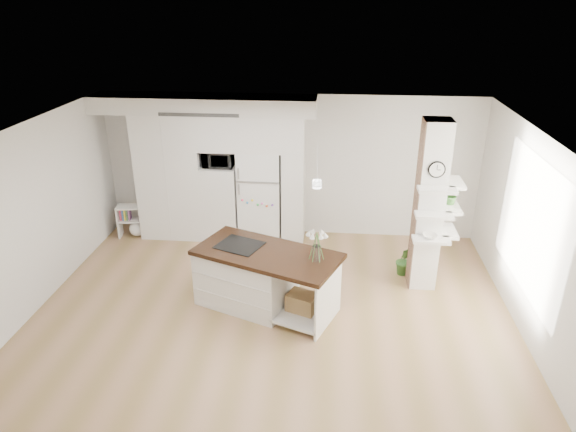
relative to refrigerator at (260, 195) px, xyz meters
name	(u,v)px	position (x,y,z in m)	size (l,w,h in m)	color
floor	(271,318)	(0.53, -2.68, -0.88)	(7.00, 6.00, 0.01)	tan
room	(269,200)	(0.53, -2.68, 0.98)	(7.04, 6.04, 2.72)	white
cabinet_wall	(210,161)	(-0.92, -0.01, 0.63)	(4.00, 0.71, 2.70)	white
refrigerator	(260,195)	(0.00, 0.00, 0.00)	(0.78, 0.69, 1.75)	white
column	(435,209)	(2.90, -1.55, 0.48)	(0.69, 0.90, 2.70)	silver
window	(531,226)	(4.00, -2.38, 0.62)	(2.40, 2.40, 0.00)	white
pendant_light	(401,181)	(2.23, -2.53, 1.24)	(0.12, 0.12, 0.10)	white
kitchen_island	(254,275)	(0.22, -2.31, -0.39)	(2.29, 1.69, 1.50)	white
bookshelf	(134,222)	(-2.45, -0.18, -0.60)	(0.57, 0.38, 0.63)	white
floor_plant_a	(405,260)	(2.58, -1.21, -0.61)	(0.29, 0.24, 0.53)	#39702D
floor_plant_b	(430,270)	(2.96, -1.42, -0.65)	(0.26, 0.26, 0.46)	#39702D
microwave	(218,159)	(-0.75, -0.06, 0.69)	(0.54, 0.37, 0.30)	#2D2D2D
shelf_plant	(452,195)	(3.15, -1.38, 0.65)	(0.27, 0.23, 0.30)	#39702D
decor_bowl	(430,236)	(2.82, -1.78, 0.13)	(0.22, 0.22, 0.05)	white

